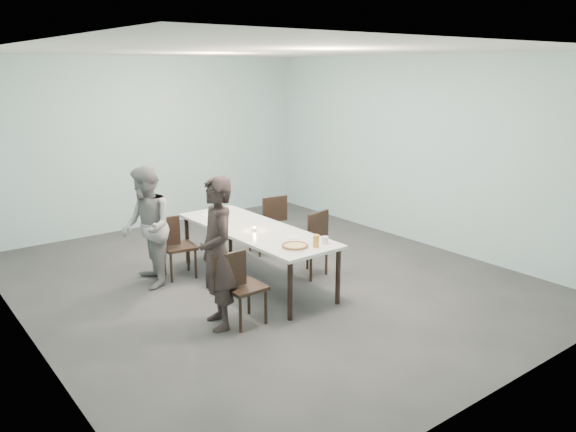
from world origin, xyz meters
TOP-DOWN VIEW (x-y plane):
  - ground at (0.00, 0.00)m, footprint 7.00×7.00m
  - room_shell at (0.00, 0.00)m, footprint 6.02×7.02m
  - table at (-0.16, 0.01)m, footprint 0.92×2.61m
  - chair_near_left at (-1.05, -0.96)m, footprint 0.61×0.42m
  - chair_far_left at (-0.95, 0.82)m, footprint 0.64×0.49m
  - chair_near_right at (0.65, -0.23)m, footprint 0.64×0.49m
  - chair_far_right at (0.74, 0.95)m, footprint 0.64×0.47m
  - diner_near at (-1.23, -0.85)m, footprint 0.54×0.70m
  - diner_far at (-1.34, 0.76)m, footprint 0.76×0.89m
  - pizza at (-0.24, -0.96)m, footprint 0.34×0.34m
  - side_plate at (-0.02, -0.64)m, footprint 0.18×0.18m
  - beer_glass at (-0.03, -1.10)m, footprint 0.08×0.08m
  - water_tumbler at (0.13, -1.06)m, footprint 0.08×0.08m
  - tealight at (-0.23, -0.09)m, footprint 0.06×0.06m
  - amber_tumbler at (-0.28, 0.69)m, footprint 0.07×0.07m
  - menu at (-0.26, 0.97)m, footprint 0.30×0.22m

SIDE VIEW (x-z plane):
  - ground at x=0.00m, z-range 0.00..0.00m
  - chair_near_left at x=-1.05m, z-range 0.07..0.94m
  - chair_far_left at x=-0.95m, z-range 0.07..0.94m
  - chair_near_right at x=0.65m, z-range 0.07..0.94m
  - chair_far_right at x=0.74m, z-range 0.07..0.94m
  - table at x=-0.16m, z-range 0.32..1.07m
  - menu at x=-0.26m, z-range 0.75..0.76m
  - side_plate at x=-0.02m, z-range 0.75..0.76m
  - pizza at x=-0.24m, z-range 0.75..0.79m
  - tealight at x=-0.23m, z-range 0.75..0.79m
  - amber_tumbler at x=-0.28m, z-range 0.75..0.83m
  - water_tumbler at x=0.13m, z-range 0.75..0.84m
  - diner_far at x=-1.34m, z-range 0.00..1.60m
  - beer_glass at x=-0.03m, z-range 0.75..0.90m
  - diner_near at x=-1.23m, z-range 0.00..1.70m
  - room_shell at x=0.00m, z-range 0.52..3.53m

